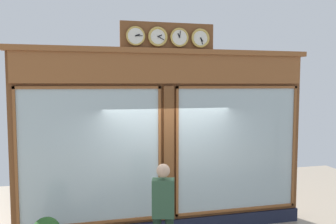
% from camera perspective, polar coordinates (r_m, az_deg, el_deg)
% --- Properties ---
extents(shop_facade, '(5.87, 0.42, 4.14)m').
position_cam_1_polar(shop_facade, '(6.76, -0.25, -4.88)').
color(shop_facade, brown).
rests_on(shop_facade, ground_plane).
extents(pedestrian, '(0.40, 0.31, 1.69)m').
position_cam_1_polar(pedestrian, '(5.72, -0.80, -16.13)').
color(pedestrian, '#1C2F21').
rests_on(pedestrian, ground_plane).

